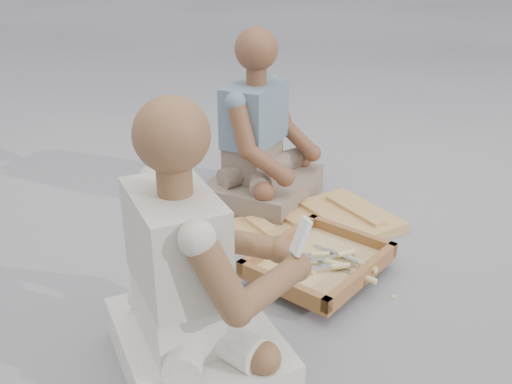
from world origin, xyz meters
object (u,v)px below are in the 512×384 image
carved_panel (316,227)px  tool_tray (319,262)px  craftsman (193,288)px  companion (261,148)px

carved_panel → tool_tray: (-0.20, -0.30, 0.04)m
craftsman → companion: 1.16m
carved_panel → craftsman: (-0.79, -0.52, 0.26)m
tool_tray → companion: companion is taller
craftsman → tool_tray: bearing=115.2°
tool_tray → craftsman: (-0.59, -0.22, 0.22)m
carved_panel → craftsman: craftsman is taller
craftsman → companion: craftsman is taller
carved_panel → craftsman: size_ratio=0.80×
tool_tray → companion: 0.72m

